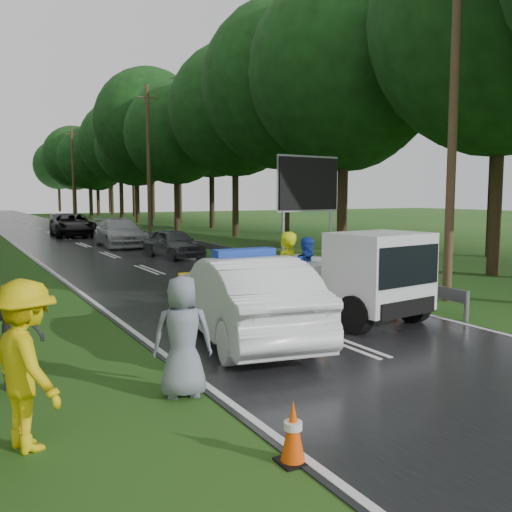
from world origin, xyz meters
TOP-DOWN VIEW (x-y plane):
  - ground at (0.00, 0.00)m, footprint 160.00×160.00m
  - road at (0.00, 30.00)m, footprint 7.00×140.00m
  - guardrail at (3.70, 29.67)m, footprint 0.12×60.06m
  - utility_pole_near at (5.20, 2.00)m, footprint 1.40×0.24m
  - utility_pole_mid at (5.20, 28.00)m, footprint 1.40×0.24m
  - utility_pole_far at (5.20, 54.00)m, footprint 1.40×0.24m
  - police_sedan at (-1.60, 0.87)m, footprint 2.58×5.31m
  - work_truck at (1.40, 1.68)m, footprint 2.73×5.01m
  - barrier at (-0.80, 3.09)m, footprint 2.74×0.23m
  - officer at (0.05, 2.00)m, footprint 0.90×0.82m
  - civilian at (1.35, 3.00)m, footprint 0.92×0.74m
  - bystander_left at (-5.97, -2.25)m, footprint 1.09×1.43m
  - bystander_mid at (-5.89, -0.07)m, footprint 0.98×0.90m
  - bystander_right at (-3.80, -1.50)m, footprint 0.99×0.80m
  - queue_car_first at (2.32, 15.57)m, footprint 2.01×4.08m
  - queue_car_second at (1.63, 22.26)m, footprint 2.34×5.41m
  - queue_car_third at (0.80, 31.32)m, footprint 2.93×5.80m
  - queue_car_fourth at (1.13, 37.59)m, footprint 1.45×3.96m
  - cone_near_left at (-3.50, -4.00)m, footprint 0.33×0.33m
  - cone_center at (-0.40, 0.00)m, footprint 0.35×0.35m
  - cone_far at (1.40, 2.50)m, footprint 0.36×0.36m
  - cone_left_mid at (-2.00, 3.00)m, footprint 0.39×0.39m
  - cone_right at (3.50, 2.12)m, footprint 0.34×0.34m

SIDE VIEW (x-z plane):
  - ground at x=0.00m, z-range 0.00..0.00m
  - road at x=0.00m, z-range 0.00..0.02m
  - cone_near_left at x=-3.50m, z-range -0.01..0.69m
  - cone_right at x=3.50m, z-range -0.01..0.71m
  - cone_center at x=-0.40m, z-range -0.01..0.73m
  - cone_far at x=1.40m, z-range -0.01..0.75m
  - cone_left_mid at x=-2.00m, z-range -0.01..0.81m
  - guardrail at x=3.70m, z-range 0.20..0.90m
  - queue_car_fourth at x=1.13m, z-range 0.00..1.30m
  - queue_car_first at x=2.32m, z-range 0.00..1.34m
  - queue_car_second at x=1.63m, z-range 0.00..1.55m
  - queue_car_third at x=0.80m, z-range 0.00..1.57m
  - bystander_mid at x=-5.89m, z-range 0.00..1.61m
  - police_sedan at x=-1.60m, z-range -0.08..1.77m
  - barrier at x=-0.80m, z-range 0.29..1.43m
  - bystander_right at x=-3.80m, z-range 0.00..1.76m
  - civilian at x=1.35m, z-range 0.00..1.82m
  - bystander_left at x=-5.97m, z-range 0.00..1.96m
  - officer at x=0.05m, z-range 0.00..2.06m
  - work_truck at x=1.40m, z-range -0.87..2.93m
  - utility_pole_near at x=5.20m, z-range 0.06..10.06m
  - utility_pole_mid at x=5.20m, z-range 0.06..10.06m
  - utility_pole_far at x=5.20m, z-range 0.06..10.06m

